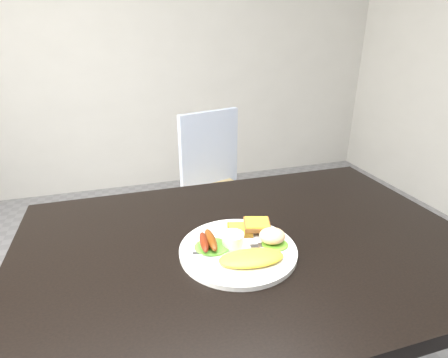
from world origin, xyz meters
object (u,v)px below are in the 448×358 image
object	(u,v)px
dining_table	(248,247)
dining_chair	(218,197)
person	(109,211)
plate	(238,250)

from	to	relation	value
dining_table	dining_chair	bearing A→B (deg)	79.25
person	plate	bearing A→B (deg)	111.29
dining_chair	person	xyz separation A→B (m)	(-0.53, -0.43, 0.22)
plate	person	bearing A→B (deg)	123.00
dining_chair	plate	world-z (taller)	plate
person	dining_table	bearing A→B (deg)	117.18
person	dining_chair	bearing A→B (deg)	-152.92
plate	dining_table	bearing A→B (deg)	44.41
dining_chair	plate	size ratio (longest dim) A/B	1.22
dining_table	person	xyz separation A→B (m)	(-0.36, 0.45, -0.06)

